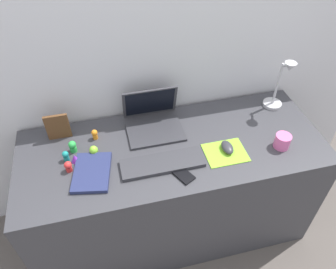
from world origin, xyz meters
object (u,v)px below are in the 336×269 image
toy_figurine_teal (66,156)px  picture_frame (58,127)px  keyboard (162,163)px  notebook_pad (92,172)px  toy_figurine_lime (94,150)px  toy_figurine_green (73,146)px  mouse (227,147)px  laptop (153,118)px  cell_phone (182,174)px  coffee_mug (282,141)px  toy_figurine_red (68,166)px  toy_figurine_purple (75,158)px  toy_figurine_orange (95,134)px  desk_lamp (280,86)px

toy_figurine_teal → picture_frame: bearing=99.0°
keyboard → notebook_pad: size_ratio=1.71×
toy_figurine_lime → toy_figurine_green: toy_figurine_green is taller
keyboard → toy_figurine_lime: toy_figurine_lime is taller
mouse → picture_frame: picture_frame is taller
mouse → notebook_pad: mouse is taller
laptop → toy_figurine_teal: size_ratio=5.12×
picture_frame → cell_phone: bearing=-35.7°
mouse → toy_figurine_green: toy_figurine_green is taller
notebook_pad → coffee_mug: (0.97, -0.05, 0.03)m
keyboard → toy_figurine_green: 0.47m
toy_figurine_red → toy_figurine_green: toy_figurine_green is taller
notebook_pad → toy_figurine_purple: (-0.07, 0.10, 0.01)m
keyboard → toy_figurine_green: size_ratio=6.21×
keyboard → toy_figurine_orange: bearing=138.7°
coffee_mug → toy_figurine_lime: size_ratio=1.67×
keyboard → toy_figurine_teal: size_ratio=6.99×
toy_figurine_red → toy_figurine_green: (0.03, 0.13, 0.00)m
desk_lamp → picture_frame: 1.23m
picture_frame → coffee_mug: (1.11, -0.35, -0.04)m
toy_figurine_green → toy_figurine_lime: bearing=-22.8°
cell_phone → toy_figurine_purple: 0.53m
toy_figurine_purple → toy_figurine_teal: toy_figurine_teal is taller
picture_frame → toy_figurine_teal: 0.18m
keyboard → toy_figurine_purple: bearing=163.2°
toy_figurine_red → toy_figurine_green: bearing=78.7°
toy_figurine_orange → toy_figurine_red: bearing=-125.7°
desk_lamp → toy_figurine_orange: 1.05m
toy_figurine_green → notebook_pad: bearing=-65.2°
mouse → toy_figurine_teal: size_ratio=1.64×
desk_lamp → toy_figurine_teal: size_ratio=5.58×
picture_frame → toy_figurine_purple: picture_frame is taller
toy_figurine_lime → notebook_pad: bearing=-99.0°
desk_lamp → toy_figurine_red: desk_lamp is taller
keyboard → toy_figurine_orange: toy_figurine_orange is taller
laptop → toy_figurine_orange: size_ratio=5.18×
keyboard → coffee_mug: bearing=-2.3°
keyboard → notebook_pad: 0.34m
toy_figurine_green → toy_figurine_teal: bearing=-123.1°
mouse → toy_figurine_red: size_ratio=1.64×
laptop → toy_figurine_green: size_ratio=4.54×
mouse → toy_figurine_teal: (-0.80, 0.13, 0.01)m
desk_lamp → coffee_mug: bearing=-111.1°
picture_frame → toy_figurine_green: 0.14m
cell_phone → toy_figurine_green: toy_figurine_green is taller
keyboard → desk_lamp: size_ratio=1.25×
mouse → toy_figurine_red: bearing=176.0°
mouse → toy_figurine_purple: toy_figurine_purple is taller
toy_figurine_teal → laptop: bearing=17.4°
laptop → toy_figurine_purple: size_ratio=6.64×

